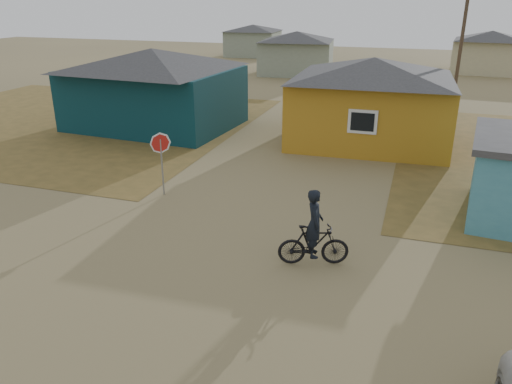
% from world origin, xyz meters
% --- Properties ---
extents(ground, '(120.00, 120.00, 0.00)m').
position_xyz_m(ground, '(0.00, 0.00, 0.00)').
color(ground, olive).
extents(grass_nw, '(20.00, 18.00, 0.00)m').
position_xyz_m(grass_nw, '(-14.00, 13.00, 0.01)').
color(grass_nw, brown).
rests_on(grass_nw, ground).
extents(house_teal, '(8.93, 7.08, 4.00)m').
position_xyz_m(house_teal, '(-8.50, 13.50, 2.05)').
color(house_teal, '#092A31').
rests_on(house_teal, ground).
extents(house_yellow, '(7.72, 6.76, 3.90)m').
position_xyz_m(house_yellow, '(2.50, 14.00, 2.00)').
color(house_yellow, '#B27C1B').
rests_on(house_yellow, ground).
extents(house_pale_west, '(7.04, 6.15, 3.60)m').
position_xyz_m(house_pale_west, '(-6.00, 34.00, 1.86)').
color(house_pale_west, gray).
rests_on(house_pale_west, ground).
extents(house_beige_east, '(6.95, 6.05, 3.60)m').
position_xyz_m(house_beige_east, '(10.00, 40.00, 1.86)').
color(house_beige_east, tan).
rests_on(house_beige_east, ground).
extents(house_pale_north, '(6.28, 5.81, 3.40)m').
position_xyz_m(house_pale_north, '(-14.00, 46.00, 1.75)').
color(house_pale_north, gray).
rests_on(house_pale_north, ground).
extents(utility_pole_near, '(1.40, 0.20, 8.00)m').
position_xyz_m(utility_pole_near, '(6.50, 22.00, 4.14)').
color(utility_pole_near, '#47382A').
rests_on(utility_pole_near, ground).
extents(utility_pole_far, '(1.40, 0.20, 8.00)m').
position_xyz_m(utility_pole_far, '(7.50, 38.00, 4.14)').
color(utility_pole_far, '#47382A').
rests_on(utility_pole_far, ground).
extents(stop_sign, '(0.69, 0.31, 2.22)m').
position_xyz_m(stop_sign, '(-3.51, 4.90, 1.65)').
color(stop_sign, gray).
rests_on(stop_sign, ground).
extents(cyclist, '(1.90, 1.07, 2.06)m').
position_xyz_m(cyclist, '(2.47, 1.77, 0.75)').
color(cyclist, black).
rests_on(cyclist, ground).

